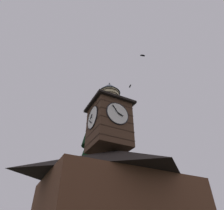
% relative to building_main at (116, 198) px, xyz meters
% --- Properties ---
extents(building_main, '(12.09, 9.69, 8.34)m').
position_rel_building_main_xyz_m(building_main, '(0.00, 0.00, 0.00)').
color(building_main, brown).
rests_on(building_main, ground_plane).
extents(clock_tower, '(4.27, 4.27, 8.36)m').
position_rel_building_main_xyz_m(clock_tower, '(0.55, -0.36, 7.47)').
color(clock_tower, '#4C3323').
rests_on(clock_tower, building_main).
extents(pine_tree_behind, '(4.91, 4.91, 19.25)m').
position_rel_building_main_xyz_m(pine_tree_behind, '(-0.28, -7.30, 3.52)').
color(pine_tree_behind, '#473323').
rests_on(pine_tree_behind, ground_plane).
extents(moon, '(2.00, 2.00, 2.00)m').
position_rel_building_main_xyz_m(moon, '(-18.76, -31.69, 10.50)').
color(moon, silver).
extents(flying_bird_high, '(0.31, 0.68, 0.13)m').
position_rel_building_main_xyz_m(flying_bird_high, '(-4.05, -2.80, 15.58)').
color(flying_bird_high, black).
extents(flying_bird_low, '(0.54, 0.32, 0.14)m').
position_rel_building_main_xyz_m(flying_bird_low, '(-1.61, 3.63, 14.25)').
color(flying_bird_low, black).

